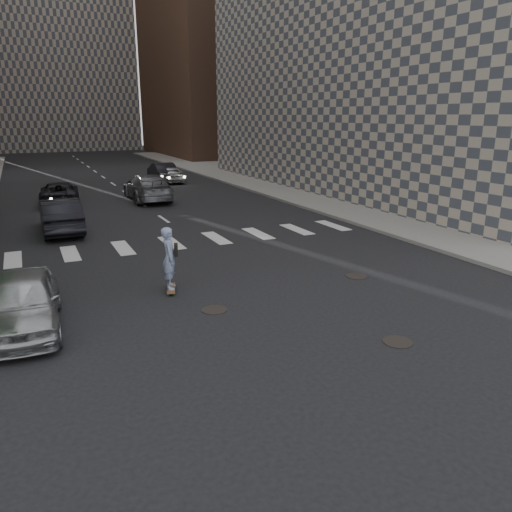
{
  "coord_description": "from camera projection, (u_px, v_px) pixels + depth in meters",
  "views": [
    {
      "loc": [
        -6.34,
        -10.78,
        5.12
      ],
      "look_at": [
        -0.61,
        1.49,
        1.3
      ],
      "focal_mm": 35.0,
      "sensor_mm": 36.0,
      "label": 1
    }
  ],
  "objects": [
    {
      "name": "skateboarder",
      "position": [
        170.0,
        258.0,
        14.8
      ],
      "size": [
        0.62,
        1.03,
        1.98
      ],
      "rotation": [
        0.0,
        0.0,
        -0.28
      ],
      "color": "brown",
      "rests_on": "ground"
    },
    {
      "name": "tower_right",
      "position": [
        225.0,
        12.0,
        64.59
      ],
      "size": [
        18.0,
        24.0,
        36.0
      ],
      "primitive_type": "cube",
      "color": "brown",
      "rests_on": "ground"
    },
    {
      "name": "traffic_car_b",
      "position": [
        148.0,
        187.0,
        31.02
      ],
      "size": [
        2.37,
        5.65,
        1.63
      ],
      "primitive_type": "imported",
      "rotation": [
        0.0,
        0.0,
        3.13
      ],
      "color": "slate",
      "rests_on": "ground"
    },
    {
      "name": "manhole_b",
      "position": [
        214.0,
        310.0,
        13.61
      ],
      "size": [
        0.7,
        0.7,
        0.02
      ],
      "primitive_type": "cylinder",
      "color": "black",
      "rests_on": "ground"
    },
    {
      "name": "silver_sedan",
      "position": [
        23.0,
        302.0,
        12.22
      ],
      "size": [
        1.93,
        4.27,
        1.42
      ],
      "primitive_type": "imported",
      "rotation": [
        0.0,
        0.0,
        -0.06
      ],
      "color": "#ACAFB3",
      "rests_on": "ground"
    },
    {
      "name": "sidewalk_right",
      "position": [
        335.0,
        187.0,
        36.7
      ],
      "size": [
        13.0,
        80.0,
        0.15
      ],
      "primitive_type": "cube",
      "color": "gray",
      "rests_on": "ground"
    },
    {
      "name": "traffic_car_a",
      "position": [
        61.0,
        216.0,
        22.48
      ],
      "size": [
        1.64,
        4.7,
        1.55
      ],
      "primitive_type": "imported",
      "rotation": [
        0.0,
        0.0,
        3.14
      ],
      "color": "black",
      "rests_on": "ground"
    },
    {
      "name": "building_right",
      "position": [
        404.0,
        26.0,
        34.04
      ],
      "size": [
        15.0,
        33.0,
        22.0
      ],
      "color": "#ADA08E",
      "rests_on": "ground"
    },
    {
      "name": "manhole_c",
      "position": [
        356.0,
        276.0,
        16.46
      ],
      "size": [
        0.7,
        0.7,
        0.02
      ],
      "primitive_type": "cylinder",
      "color": "black",
      "rests_on": "ground"
    },
    {
      "name": "traffic_car_d",
      "position": [
        169.0,
        174.0,
        39.31
      ],
      "size": [
        1.98,
        4.14,
        1.36
      ],
      "primitive_type": "imported",
      "rotation": [
        0.0,
        0.0,
        3.24
      ],
      "color": "#B4B7BB",
      "rests_on": "ground"
    },
    {
      "name": "manhole_a",
      "position": [
        398.0,
        342.0,
        11.68
      ],
      "size": [
        0.7,
        0.7,
        0.02
      ],
      "primitive_type": "cylinder",
      "color": "black",
      "rests_on": "ground"
    },
    {
      "name": "traffic_car_c",
      "position": [
        59.0,
        193.0,
        29.89
      ],
      "size": [
        2.52,
        4.83,
        1.3
      ],
      "primitive_type": "imported",
      "rotation": [
        0.0,
        0.0,
        3.06
      ],
      "color": "black",
      "rests_on": "ground"
    },
    {
      "name": "traffic_car_e",
      "position": [
        162.0,
        172.0,
        40.0
      ],
      "size": [
        1.76,
        4.64,
        1.51
      ],
      "primitive_type": "imported",
      "rotation": [
        0.0,
        0.0,
        3.11
      ],
      "color": "black",
      "rests_on": "ground"
    },
    {
      "name": "ground",
      "position": [
        300.0,
        314.0,
        13.38
      ],
      "size": [
        160.0,
        160.0,
        0.0
      ],
      "primitive_type": "plane",
      "color": "black",
      "rests_on": "ground"
    }
  ]
}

